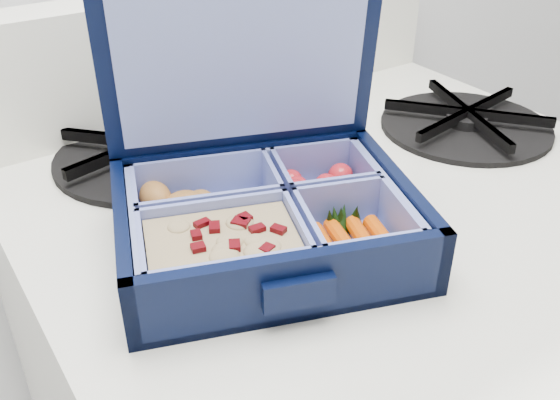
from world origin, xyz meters
TOP-DOWN VIEW (x-y plane):
  - bento_box at (-0.74, 1.66)m, footprint 0.28×0.24m
  - burner_grate at (-0.43, 1.73)m, footprint 0.22×0.22m
  - burner_grate_rear at (-0.76, 1.85)m, footprint 0.23×0.23m
  - fork at (-0.68, 1.79)m, footprint 0.09×0.19m

SIDE VIEW (x-z plane):
  - fork at x=-0.68m, z-range 0.89..0.90m
  - burner_grate_rear at x=-0.76m, z-range 0.89..0.92m
  - burner_grate at x=-0.43m, z-range 0.89..0.92m
  - bento_box at x=-0.74m, z-range 0.89..0.95m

